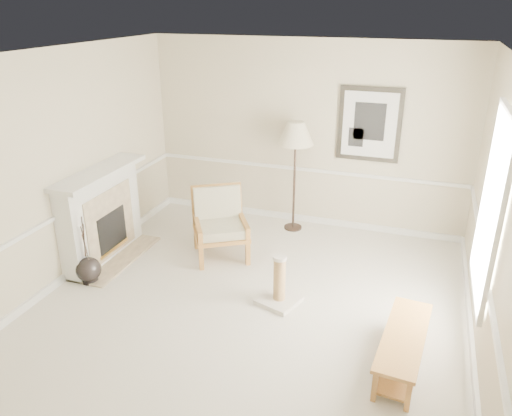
{
  "coord_description": "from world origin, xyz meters",
  "views": [
    {
      "loc": [
        1.73,
        -4.67,
        3.4
      ],
      "look_at": [
        -0.12,
        0.7,
        1.02
      ],
      "focal_mm": 35.0,
      "sensor_mm": 36.0,
      "label": 1
    }
  ],
  "objects_px": {
    "scratching_post": "(279,288)",
    "bench": "(403,345)",
    "floor_lamp": "(296,136)",
    "armchair": "(219,220)",
    "floor_vase": "(89,270)"
  },
  "relations": [
    {
      "from": "floor_lamp",
      "to": "bench",
      "type": "bearing_deg",
      "value": -56.11
    },
    {
      "from": "armchair",
      "to": "bench",
      "type": "relative_size",
      "value": 0.78
    },
    {
      "from": "armchair",
      "to": "scratching_post",
      "type": "distance_m",
      "value": 1.55
    },
    {
      "from": "armchair",
      "to": "floor_lamp",
      "type": "xyz_separation_m",
      "value": [
        0.78,
        1.15,
        0.99
      ]
    },
    {
      "from": "floor_lamp",
      "to": "scratching_post",
      "type": "bearing_deg",
      "value": -79.41
    },
    {
      "from": "bench",
      "to": "floor_lamp",
      "type": "bearing_deg",
      "value": 123.89
    },
    {
      "from": "armchair",
      "to": "bench",
      "type": "height_order",
      "value": "armchair"
    },
    {
      "from": "floor_vase",
      "to": "bench",
      "type": "relative_size",
      "value": 0.7
    },
    {
      "from": "armchair",
      "to": "floor_vase",
      "type": "bearing_deg",
      "value": -166.06
    },
    {
      "from": "floor_vase",
      "to": "armchair",
      "type": "distance_m",
      "value": 1.87
    },
    {
      "from": "floor_vase",
      "to": "floor_lamp",
      "type": "bearing_deg",
      "value": 49.92
    },
    {
      "from": "floor_lamp",
      "to": "floor_vase",
      "type": "bearing_deg",
      "value": -130.08
    },
    {
      "from": "armchair",
      "to": "scratching_post",
      "type": "height_order",
      "value": "armchair"
    },
    {
      "from": "scratching_post",
      "to": "bench",
      "type": "bearing_deg",
      "value": -24.68
    },
    {
      "from": "armchair",
      "to": "floor_lamp",
      "type": "bearing_deg",
      "value": 24.62
    }
  ]
}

